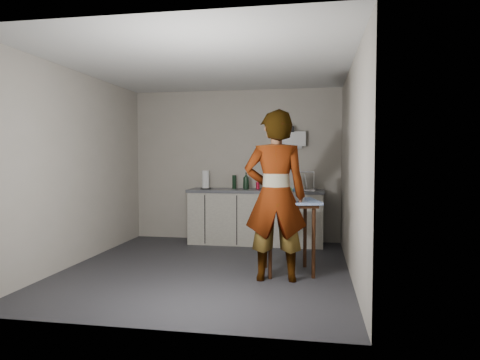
% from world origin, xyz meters
% --- Properties ---
extents(ground, '(4.00, 4.00, 0.00)m').
position_xyz_m(ground, '(0.00, 0.00, 0.00)').
color(ground, '#2A292E').
rests_on(ground, ground).
extents(wall_back, '(3.60, 0.02, 2.60)m').
position_xyz_m(wall_back, '(0.00, 1.99, 1.30)').
color(wall_back, '#B6AE9F').
rests_on(wall_back, ground).
extents(wall_right, '(0.02, 4.00, 2.60)m').
position_xyz_m(wall_right, '(1.79, 0.00, 1.30)').
color(wall_right, '#B6AE9F').
rests_on(wall_right, ground).
extents(wall_left, '(0.02, 4.00, 2.60)m').
position_xyz_m(wall_left, '(-1.79, 0.00, 1.30)').
color(wall_left, '#B6AE9F').
rests_on(wall_left, ground).
extents(ceiling, '(3.60, 4.00, 0.01)m').
position_xyz_m(ceiling, '(0.00, 0.00, 2.60)').
color(ceiling, white).
rests_on(ceiling, wall_back).
extents(kitchen_counter, '(2.24, 0.62, 0.91)m').
position_xyz_m(kitchen_counter, '(0.40, 1.70, 0.43)').
color(kitchen_counter, black).
rests_on(kitchen_counter, ground).
extents(wall_shelf, '(0.42, 0.18, 0.37)m').
position_xyz_m(wall_shelf, '(1.00, 1.92, 1.75)').
color(wall_shelf, white).
rests_on(wall_shelf, ground).
extents(side_table, '(0.84, 0.84, 0.91)m').
position_xyz_m(side_table, '(1.05, -0.02, 0.80)').
color(side_table, '#39190D').
rests_on(side_table, ground).
extents(standing_man, '(0.77, 0.55, 1.98)m').
position_xyz_m(standing_man, '(0.91, -0.37, 0.99)').
color(standing_man, '#B2A593').
rests_on(standing_man, ground).
extents(soap_bottle, '(0.15, 0.15, 0.28)m').
position_xyz_m(soap_bottle, '(0.24, 1.66, 1.05)').
color(soap_bottle, black).
rests_on(soap_bottle, kitchen_counter).
extents(soda_can, '(0.06, 0.06, 0.12)m').
position_xyz_m(soda_can, '(0.42, 1.76, 0.97)').
color(soda_can, red).
rests_on(soda_can, kitchen_counter).
extents(dark_bottle, '(0.07, 0.07, 0.23)m').
position_xyz_m(dark_bottle, '(0.02, 1.77, 1.03)').
color(dark_bottle, black).
rests_on(dark_bottle, kitchen_counter).
extents(paper_towel, '(0.17, 0.17, 0.31)m').
position_xyz_m(paper_towel, '(-0.44, 1.63, 1.06)').
color(paper_towel, black).
rests_on(paper_towel, kitchen_counter).
extents(dish_rack, '(0.44, 0.33, 0.31)m').
position_xyz_m(dish_rack, '(1.14, 1.72, 0.98)').
color(dish_rack, silver).
rests_on(dish_rack, kitchen_counter).
extents(bakery_box, '(0.34, 0.35, 0.37)m').
position_xyz_m(bakery_box, '(1.07, -0.02, 1.00)').
color(bakery_box, white).
rests_on(bakery_box, side_table).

